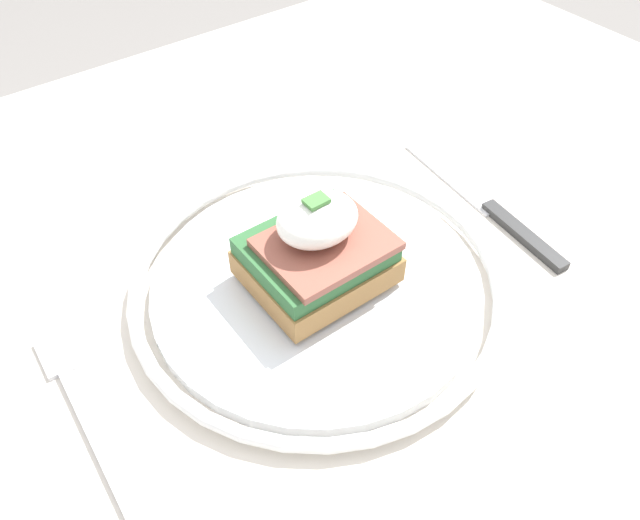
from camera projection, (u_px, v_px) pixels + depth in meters
dining_table at (327, 361)px, 0.55m from camera, size 1.08×0.84×0.72m
plate at (320, 285)px, 0.46m from camera, size 0.28×0.28×0.02m
sandwich at (320, 253)px, 0.44m from camera, size 0.10×0.08×0.07m
fork at (83, 410)px, 0.40m from camera, size 0.02×0.16×0.00m
knife at (493, 210)px, 0.53m from camera, size 0.04×0.20×0.01m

